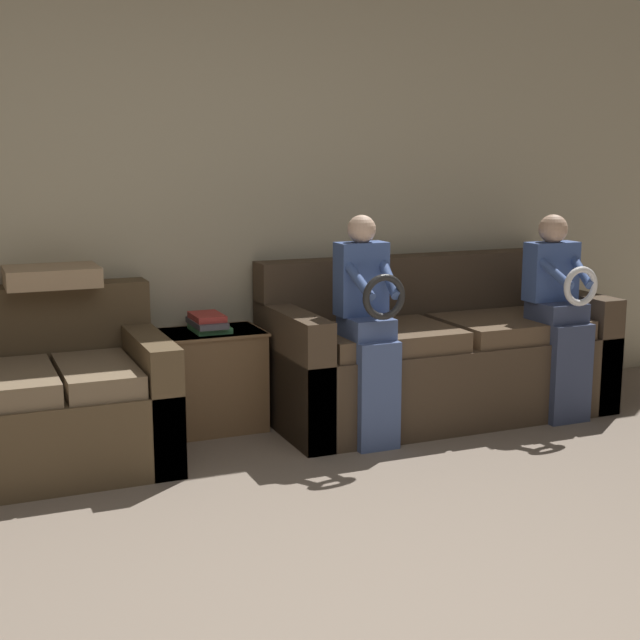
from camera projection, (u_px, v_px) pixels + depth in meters
name	position (u px, v px, depth m)	size (l,w,h in m)	color
wall_back	(179.00, 201.00, 5.02)	(7.59, 0.06, 2.55)	#BCB293
couch_main	(435.00, 357.00, 5.31)	(2.02, 0.86, 0.92)	#473828
couch_side	(16.00, 407.00, 4.40)	(1.47, 0.92, 0.86)	brown
child_left_seated	(369.00, 320.00, 4.70)	(0.27, 0.36, 1.22)	#475B8E
child_right_seated	(560.00, 308.00, 5.17)	(0.31, 0.37, 1.19)	#384260
side_shelf	(210.00, 379.00, 5.01)	(0.59, 0.40, 0.57)	brown
book_stack	(208.00, 323.00, 4.95)	(0.19, 0.31, 0.10)	#3D8451
throw_pillow	(51.00, 275.00, 4.66)	(0.47, 0.47, 0.10)	tan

